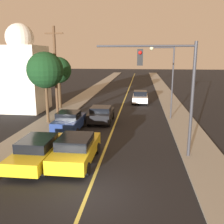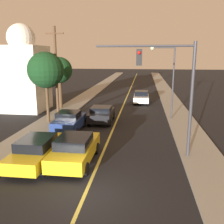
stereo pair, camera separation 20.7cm
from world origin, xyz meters
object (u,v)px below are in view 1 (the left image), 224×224
at_px(car_near_lane_front, 76,149).
at_px(streetlamp_right, 167,72).
at_px(tree_left_far, 58,71).
at_px(car_near_lane_second, 101,114).
at_px(traffic_signal_mast, 170,80).
at_px(tree_left_near, 45,70).
at_px(car_outer_lane_front, 39,150).
at_px(car_outer_lane_second, 69,121).
at_px(utility_pole_left, 56,73).
at_px(domed_building_left, 23,73).
at_px(car_far_oncoming, 140,97).

height_order(car_near_lane_front, streetlamp_right, streetlamp_right).
bearing_deg(car_near_lane_front, tree_left_far, 111.71).
relative_size(car_near_lane_front, car_near_lane_second, 1.20).
bearing_deg(traffic_signal_mast, streetlamp_right, 85.92).
bearing_deg(tree_left_near, car_outer_lane_front, -72.47).
bearing_deg(car_near_lane_second, tree_left_far, 137.00).
relative_size(car_outer_lane_second, utility_pole_left, 0.47).
xyz_separation_m(traffic_signal_mast, utility_pole_left, (-9.10, 7.06, -0.20)).
bearing_deg(tree_left_near, domed_building_left, 131.94).
xyz_separation_m(car_outer_lane_front, car_outer_lane_second, (0.00, 5.96, 0.04)).
distance_m(car_far_oncoming, domed_building_left, 14.11).
distance_m(car_outer_lane_second, utility_pole_left, 4.96).
relative_size(car_outer_lane_second, streetlamp_right, 0.59).
distance_m(car_far_oncoming, tree_left_near, 13.87).
relative_size(traffic_signal_mast, domed_building_left, 0.72).
distance_m(traffic_signal_mast, domed_building_left, 18.14).
relative_size(car_far_oncoming, tree_left_far, 0.68).
bearing_deg(car_outer_lane_second, tree_left_far, 113.02).
bearing_deg(traffic_signal_mast, domed_building_left, 141.69).
height_order(car_far_oncoming, tree_left_near, tree_left_near).
height_order(car_outer_lane_front, traffic_signal_mast, traffic_signal_mast).
relative_size(streetlamp_right, tree_left_far, 1.17).
relative_size(car_outer_lane_second, tree_left_near, 0.63).
bearing_deg(car_outer_lane_front, tree_left_far, 103.80).
bearing_deg(utility_pole_left, tree_left_far, 106.42).
distance_m(car_near_lane_second, streetlamp_right, 7.07).
bearing_deg(car_far_oncoming, tree_left_near, 53.09).
bearing_deg(car_outer_lane_front, traffic_signal_mast, 13.84).
distance_m(car_far_oncoming, utility_pole_left, 12.79).
bearing_deg(utility_pole_left, traffic_signal_mast, -37.82).
bearing_deg(car_near_lane_front, domed_building_left, 125.47).
distance_m(streetlamp_right, utility_pole_left, 9.93).
distance_m(streetlamp_right, tree_left_far, 11.79).
bearing_deg(tree_left_far, car_near_lane_second, -43.00).
bearing_deg(streetlamp_right, domed_building_left, 171.37).
height_order(car_near_lane_front, car_outer_lane_front, car_near_lane_front).
xyz_separation_m(car_far_oncoming, utility_pole_left, (-7.38, -9.79, 3.61)).
bearing_deg(tree_left_near, car_far_oncoming, 53.09).
relative_size(car_outer_lane_front, utility_pole_left, 0.61).
relative_size(car_outer_lane_front, domed_building_left, 0.55).
bearing_deg(car_outer_lane_front, domed_building_left, 118.41).
bearing_deg(utility_pole_left, domed_building_left, 140.84).
bearing_deg(car_far_oncoming, domed_building_left, 24.18).
bearing_deg(traffic_signal_mast, car_far_oncoming, 95.82).
bearing_deg(car_outer_lane_second, car_near_lane_second, 55.67).
xyz_separation_m(car_far_oncoming, streetlamp_right, (2.36, -7.87, 3.66)).
height_order(streetlamp_right, tree_left_far, streetlamp_right).
relative_size(car_near_lane_second, tree_left_near, 0.64).
bearing_deg(car_far_oncoming, car_outer_lane_front, 73.63).
distance_m(utility_pole_left, domed_building_left, 6.62).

